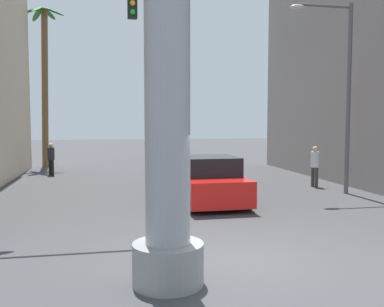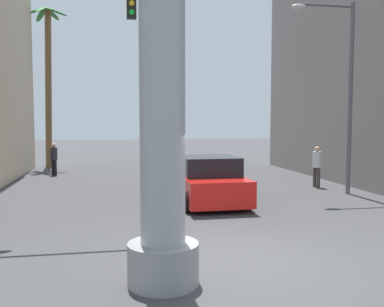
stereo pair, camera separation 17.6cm
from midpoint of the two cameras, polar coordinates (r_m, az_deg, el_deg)
The scene contains 7 objects.
ground_plane at distance 18.26m, azimuth -2.69°, elevation -4.23°, with size 92.54×92.54×0.00m, color #424244.
street_lamp at distance 16.84m, azimuth 19.59°, elevation 9.32°, with size 2.45×0.28×7.02m.
traffic_light_mast at distance 11.54m, azimuth -22.16°, elevation 12.29°, with size 5.27×0.32×6.23m.
car_lead at distance 14.44m, azimuth 2.34°, elevation -3.69°, with size 2.10×4.64×1.56m.
palm_tree_far_left at distance 26.99m, azimuth -18.48°, elevation 10.14°, with size 2.49×2.38×9.42m.
pedestrian_mid_right at distance 18.32m, azimuth 16.57°, elevation -1.28°, with size 0.44×0.44×1.69m.
pedestrian_far_left at distance 22.45m, azimuth -17.72°, elevation -0.40°, with size 0.48×0.48×1.62m.
Camera 2 is at (-2.40, -7.90, 2.72)m, focal length 40.00 mm.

